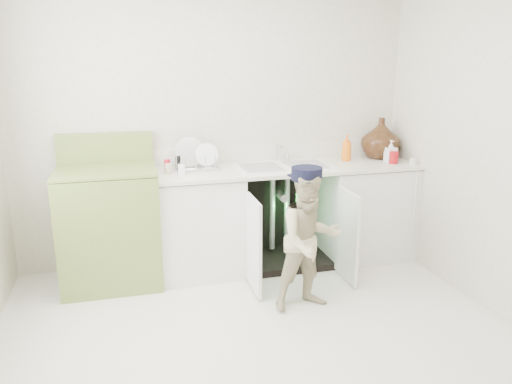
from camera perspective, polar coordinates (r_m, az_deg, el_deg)
ground at (r=3.49m, az=0.27°, el=-16.48°), size 3.50×3.50×0.00m
room_shell at (r=3.02m, az=0.30°, el=4.08°), size 6.00×5.50×1.26m
counter_run at (r=4.51m, az=3.63°, el=-2.18°), size 2.44×1.02×1.28m
avocado_stove at (r=4.27m, az=-16.36°, el=-3.60°), size 0.78×0.65×1.22m
repair_worker at (r=3.68m, az=6.14°, el=-5.38°), size 0.56×0.75×1.08m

